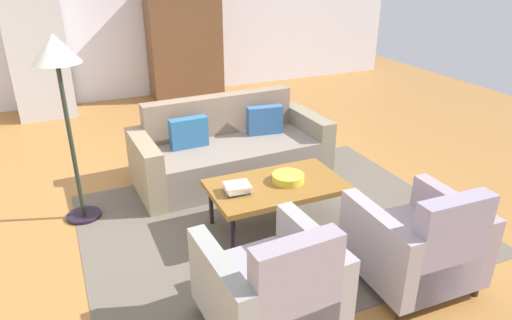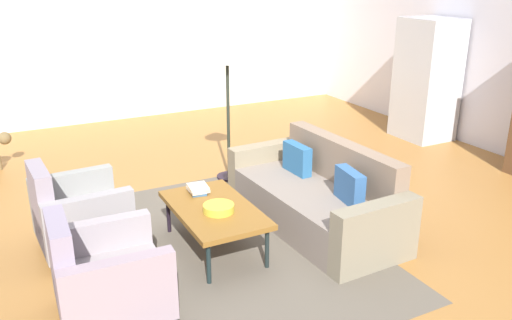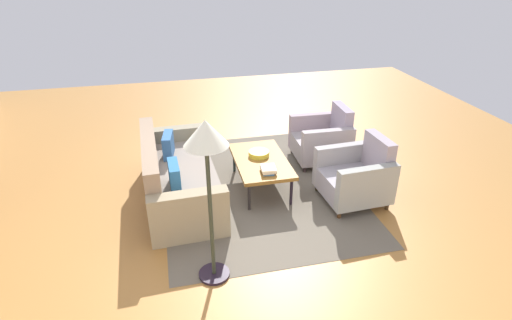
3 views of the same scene
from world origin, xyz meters
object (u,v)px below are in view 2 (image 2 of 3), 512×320
(fruit_bowl, at_px, (219,208))
(coffee_table, at_px, (214,211))
(armchair_left, at_px, (75,216))
(armchair_right, at_px, (102,278))
(couch, at_px, (319,198))
(book_stack, at_px, (198,189))
(refrigerator, at_px, (427,80))
(floor_lamp, at_px, (227,65))

(fruit_bowl, bearing_deg, coffee_table, 180.00)
(armchair_left, distance_m, armchair_right, 1.19)
(couch, distance_m, armchair_right, 2.43)
(coffee_table, xyz_separation_m, armchair_left, (-0.60, -1.17, -0.06))
(coffee_table, bearing_deg, armchair_left, -117.08)
(book_stack, xyz_separation_m, refrigerator, (-1.43, 4.35, 0.45))
(coffee_table, relative_size, armchair_right, 1.36)
(book_stack, height_order, refrigerator, refrigerator)
(coffee_table, height_order, fruit_bowl, fruit_bowl)
(armchair_left, bearing_deg, coffee_table, 59.74)
(floor_lamp, bearing_deg, fruit_bowl, -27.18)
(armchair_left, relative_size, refrigerator, 0.48)
(coffee_table, height_order, refrigerator, refrigerator)
(fruit_bowl, height_order, floor_lamp, floor_lamp)
(armchair_right, xyz_separation_m, floor_lamp, (-2.21, 2.05, 1.10))
(fruit_bowl, xyz_separation_m, book_stack, (-0.49, -0.01, 0.01))
(coffee_table, xyz_separation_m, floor_lamp, (-1.61, 0.89, 1.04))
(couch, relative_size, book_stack, 9.15)
(coffee_table, bearing_deg, couch, 90.17)
(coffee_table, height_order, floor_lamp, floor_lamp)
(couch, distance_m, refrigerator, 3.69)
(coffee_table, height_order, armchair_right, armchair_right)
(coffee_table, relative_size, refrigerator, 0.65)
(couch, bearing_deg, refrigerator, -62.43)
(book_stack, xyz_separation_m, floor_lamp, (-1.23, 0.89, 0.97))
(armchair_right, bearing_deg, armchair_left, -178.24)
(couch, xyz_separation_m, refrigerator, (-1.81, 3.15, 0.64))
(armchair_right, relative_size, book_stack, 3.77)
(armchair_left, xyz_separation_m, refrigerator, (-1.22, 5.51, 0.58))
(armchair_left, bearing_deg, refrigerator, 99.27)
(book_stack, bearing_deg, couch, 72.51)
(coffee_table, distance_m, floor_lamp, 2.12)
(armchair_left, height_order, refrigerator, refrigerator)
(couch, distance_m, coffee_table, 1.19)
(coffee_table, distance_m, armchair_left, 1.31)
(couch, xyz_separation_m, armchair_right, (0.60, -2.35, 0.06))
(couch, distance_m, floor_lamp, 2.00)
(fruit_bowl, bearing_deg, couch, 95.63)
(armchair_left, xyz_separation_m, fruit_bowl, (0.71, 1.17, 0.13))
(book_stack, relative_size, refrigerator, 0.13)
(fruit_bowl, distance_m, floor_lamp, 2.17)
(armchair_right, distance_m, fruit_bowl, 1.27)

